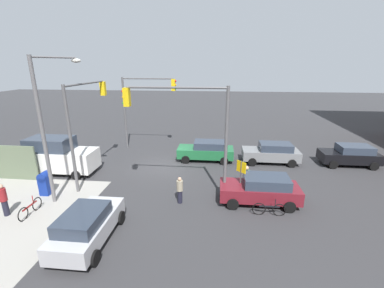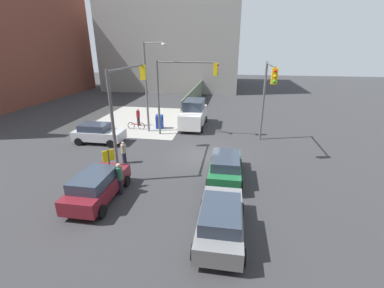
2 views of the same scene
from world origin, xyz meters
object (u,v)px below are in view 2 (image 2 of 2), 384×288
van_white_delivery (194,114)px  smokestack (71,49)px  street_lamp_corner (149,81)px  bicycle_at_crosswalk (73,194)px  bicycle_leaning_on_fence (136,126)px  traffic_signal_se_corner (267,90)px  pedestrian_crossing (124,152)px  traffic_signal_nw_corner (127,97)px  hatchback_silver (98,133)px  coupe_maroon (97,185)px  mailbox_blue (160,121)px  pedestrian_walking_north (120,178)px  traffic_signal_ne_corner (181,84)px  pedestrian_waiting (138,117)px  coupe_green (225,166)px  sedan_gray (221,220)px

van_white_delivery → smokestack: bearing=49.0°
street_lamp_corner → bicycle_at_crosswalk: (-11.82, 0.52, -4.35)m
smokestack → bicycle_leaning_on_fence: (-26.33, -22.80, -6.73)m
traffic_signal_se_corner → pedestrian_crossing: bearing=115.6°
smokestack → traffic_signal_nw_corner: smokestack is taller
smokestack → hatchback_silver: size_ratio=3.46×
traffic_signal_se_corner → coupe_maroon: bearing=134.9°
mailbox_blue → pedestrian_walking_north: bearing=-174.3°
smokestack → coupe_maroon: size_ratio=3.22×
traffic_signal_ne_corner → pedestrian_walking_north: bearing=172.7°
traffic_signal_ne_corner → pedestrian_waiting: size_ratio=3.67×
smokestack → pedestrian_crossing: bearing=-143.8°
pedestrian_waiting → mailbox_blue: bearing=-14.1°
coupe_maroon → pedestrian_walking_north: pedestrian_walking_north is taller
pedestrian_crossing → traffic_signal_ne_corner: bearing=40.3°
van_white_delivery → traffic_signal_se_corner: bearing=-127.3°
hatchback_silver → bicycle_leaning_on_fence: 4.48m
smokestack → bicycle_at_crosswalk: (-38.73, -24.00, -6.73)m
coupe_green → street_lamp_corner: bearing=41.6°
smokestack → bicycle_leaning_on_fence: smokestack is taller
smokestack → traffic_signal_nw_corner: 42.73m
coupe_maroon → bicycle_at_crosswalk: size_ratio=2.51×
traffic_signal_nw_corner → traffic_signal_ne_corner: 7.07m
pedestrian_walking_north → mailbox_blue: bearing=-100.1°
van_white_delivery → bicycle_leaning_on_fence: van_white_delivery is taller
traffic_signal_ne_corner → smokestack: bearing=45.1°
traffic_signal_nw_corner → sedan_gray: 9.53m
traffic_signal_ne_corner → coupe_green: (-7.67, -4.26, -3.78)m
traffic_signal_nw_corner → pedestrian_walking_north: 5.15m
mailbox_blue → traffic_signal_se_corner: bearing=-110.5°
sedan_gray → pedestrian_waiting: size_ratio=2.48×
traffic_signal_se_corner → mailbox_blue: 10.84m
pedestrian_waiting → bicycle_leaning_on_fence: (-1.20, -0.20, -0.58)m
mailbox_blue → bicycle_leaning_on_fence: mailbox_blue is taller
sedan_gray → pedestrian_crossing: bearing=47.7°
street_lamp_corner → hatchback_silver: street_lamp_corner is taller
traffic_signal_ne_corner → bicycle_at_crosswalk: bearing=162.7°
traffic_signal_ne_corner → mailbox_blue: traffic_signal_ne_corner is taller
traffic_signal_se_corner → pedestrian_crossing: (-4.64, 9.70, -3.78)m
pedestrian_walking_north → traffic_signal_se_corner: bearing=-150.3°
pedestrian_crossing → pedestrian_waiting: 9.07m
pedestrian_crossing → mailbox_blue: bearing=61.6°
pedestrian_walking_north → traffic_signal_nw_corner: bearing=-94.5°
coupe_green → bicycle_at_crosswalk: bearing=115.0°
traffic_signal_nw_corner → street_lamp_corner: street_lamp_corner is taller
traffic_signal_se_corner → pedestrian_walking_north: (-8.44, 8.30, -3.64)m
smokestack → mailbox_blue: smokestack is taller
street_lamp_corner → pedestrian_waiting: size_ratio=4.52×
traffic_signal_se_corner → pedestrian_walking_north: bearing=135.5°
traffic_signal_se_corner → bicycle_at_crosswalk: size_ratio=3.71×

